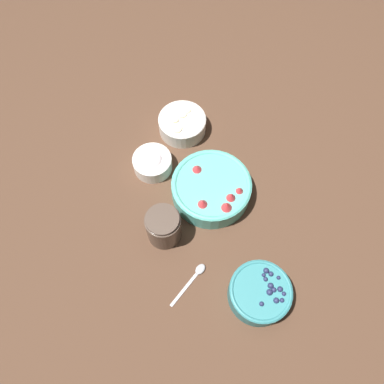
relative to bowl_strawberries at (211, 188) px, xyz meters
name	(u,v)px	position (x,y,z in m)	size (l,w,h in m)	color
ground_plane	(212,198)	(0.01, 0.01, -0.04)	(4.00, 4.00, 0.00)	#4C3323
bowl_strawberries	(211,188)	(0.00, 0.00, 0.00)	(0.23, 0.23, 0.09)	#56B7A8
bowl_blueberries	(260,293)	(0.26, 0.18, 0.00)	(0.16, 0.16, 0.07)	teal
bowl_bananas	(182,123)	(-0.20, -0.14, -0.01)	(0.15, 0.15, 0.06)	silver
bowl_cream	(152,162)	(-0.05, -0.19, -0.01)	(0.12, 0.12, 0.06)	white
jar_chocolate	(164,227)	(0.15, -0.10, 0.01)	(0.10, 0.10, 0.11)	#4C3D33
spoon	(194,277)	(0.25, 0.01, -0.03)	(0.13, 0.07, 0.01)	#B2B2B7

